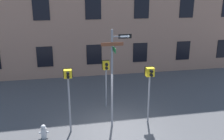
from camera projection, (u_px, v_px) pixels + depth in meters
ground_plane at (116, 129)px, 11.11m from camera, size 60.00×60.00×0.00m
street_sign_pole at (114, 71)px, 10.60m from camera, size 1.29×0.91×4.39m
pedestrian_signal_left at (68, 84)px, 10.24m from camera, size 0.38×0.40×2.85m
pedestrian_signal_right at (150, 79)px, 11.11m from camera, size 0.41×0.40×2.68m
pedestrian_signal_across at (106, 71)px, 12.78m from camera, size 0.38×0.40×2.51m
fire_hydrant at (44, 131)px, 10.35m from camera, size 0.39×0.23×0.60m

